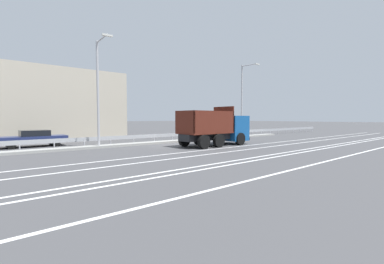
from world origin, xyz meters
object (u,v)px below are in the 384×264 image
Objects in this scene: dump_truck at (221,130)px; street_lamp_1 at (99,88)px; parked_car_3 at (33,138)px; median_road_sign at (222,128)px.

dump_truck is 0.82× the size of street_lamp_1.
street_lamp_1 is 1.67× the size of parked_car_3.
median_road_sign is (4.84, 4.50, -0.07)m from dump_truck.
median_road_sign reaches higher than parked_car_3.
street_lamp_1 reaches higher than median_road_sign.
median_road_sign is 0.47× the size of parked_car_3.
street_lamp_1 is 6.89m from parked_car_3.
median_road_sign is at bearing -103.82° from parked_car_3.
street_lamp_1 is (-8.85, 4.16, 3.30)m from dump_truck.
dump_truck is at bearing -137.08° from median_road_sign.
street_lamp_1 is at bearing -178.56° from median_road_sign.
median_road_sign is 17.87m from parked_car_3.
street_lamp_1 reaches higher than parked_car_3.
dump_truck reaches higher than median_road_sign.
parked_car_3 is (-3.72, 4.31, -3.88)m from street_lamp_1.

